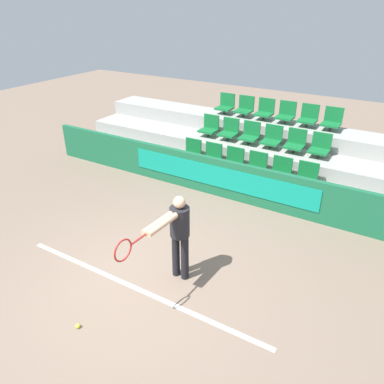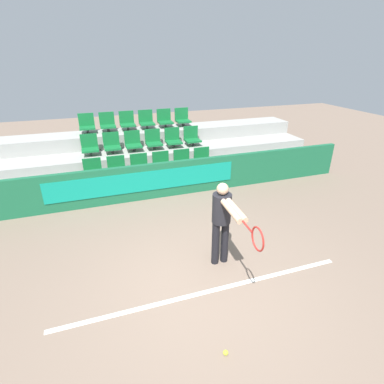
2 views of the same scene
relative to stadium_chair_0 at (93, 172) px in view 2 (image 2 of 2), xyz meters
name	(u,v)px [view 2 (image 2 of 2)]	position (x,y,z in m)	size (l,w,h in m)	color
ground_plane	(205,286)	(1.49, -4.11, -0.64)	(30.00, 30.00, 0.00)	#7A6656
court_baseline	(209,291)	(1.49, -4.25, -0.64)	(4.72, 0.08, 0.01)	white
barrier_wall	(156,181)	(1.48, -0.69, -0.18)	(10.78, 0.14, 0.92)	#19603D
bleacher_tier_front	(153,182)	(1.49, -0.12, -0.44)	(10.38, 0.96, 0.40)	#9E9E99
bleacher_tier_middle	(146,164)	(1.49, 0.84, -0.24)	(10.38, 0.96, 0.79)	#9E9E99
bleacher_tier_back	(140,148)	(1.49, 1.80, -0.05)	(10.38, 0.96, 1.19)	#9E9E99
stadium_chair_0	(93,172)	(0.00, 0.00, 0.00)	(0.45, 0.42, 0.56)	#333333
stadium_chair_1	(117,169)	(0.60, 0.00, 0.00)	(0.45, 0.42, 0.56)	#333333
stadium_chair_2	(140,166)	(1.20, 0.00, 0.00)	(0.45, 0.42, 0.56)	#333333
stadium_chair_3	(162,164)	(1.79, 0.00, 0.00)	(0.45, 0.42, 0.56)	#333333
stadium_chair_4	(183,162)	(2.39, 0.00, 0.00)	(0.45, 0.42, 0.56)	#333333
stadium_chair_5	(203,159)	(2.99, 0.00, 0.00)	(0.45, 0.42, 0.56)	#333333
stadium_chair_6	(90,146)	(0.00, 0.96, 0.40)	(0.45, 0.42, 0.56)	#333333
stadium_chair_7	(112,144)	(0.60, 0.96, 0.40)	(0.45, 0.42, 0.56)	#333333
stadium_chair_8	(133,142)	(1.20, 0.96, 0.40)	(0.45, 0.42, 0.56)	#333333
stadium_chair_9	(153,141)	(1.79, 0.96, 0.40)	(0.45, 0.42, 0.56)	#333333
stadium_chair_10	(173,139)	(2.39, 0.96, 0.40)	(0.45, 0.42, 0.56)	#333333
stadium_chair_11	(192,137)	(2.99, 0.96, 0.40)	(0.45, 0.42, 0.56)	#333333
stadium_chair_12	(87,125)	(0.00, 1.93, 0.79)	(0.45, 0.42, 0.56)	#333333
stadium_chair_13	(107,123)	(0.60, 1.93, 0.79)	(0.45, 0.42, 0.56)	#333333
stadium_chair_14	(127,122)	(1.20, 1.93, 0.79)	(0.45, 0.42, 0.56)	#333333
stadium_chair_15	(146,121)	(1.79, 1.93, 0.79)	(0.45, 0.42, 0.56)	#333333
stadium_chair_16	(165,119)	(2.39, 1.93, 0.79)	(0.45, 0.42, 0.56)	#333333
stadium_chair_17	(182,118)	(2.99, 1.93, 0.79)	(0.45, 0.42, 0.56)	#333333
tennis_player	(223,218)	(1.95, -3.70, 0.30)	(0.31, 1.56, 1.52)	black
tennis_ball	(226,353)	(1.30, -5.32, -0.61)	(0.07, 0.07, 0.07)	#CCDB33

